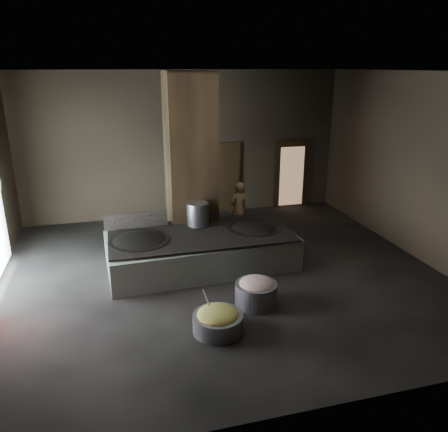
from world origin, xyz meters
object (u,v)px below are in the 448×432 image
object	(u,v)px
wok_left	(139,243)
veg_basin	(218,323)
hearth_platform	(201,251)
wok_right	(254,231)
meat_basin	(256,294)
cook	(239,209)
stock_pot	(198,214)

from	to	relation	value
wok_left	veg_basin	xyz separation A→B (m)	(1.16, -2.77, -0.58)
veg_basin	hearth_platform	bearing A→B (deg)	84.08
wok_left	wok_right	distance (m)	2.80
hearth_platform	meat_basin	bearing A→B (deg)	-74.73
hearth_platform	wok_right	world-z (taller)	wok_right
cook	meat_basin	bearing A→B (deg)	66.56
stock_pot	veg_basin	xyz separation A→B (m)	(-0.34, -3.37, -0.96)
wok_right	wok_left	bearing A→B (deg)	-177.95
meat_basin	wok_left	bearing A→B (deg)	136.35
wok_right	veg_basin	world-z (taller)	wok_right
meat_basin	hearth_platform	bearing A→B (deg)	108.21
wok_right	veg_basin	xyz separation A→B (m)	(-1.64, -2.87, -0.58)
wok_right	meat_basin	world-z (taller)	wok_right
wok_left	hearth_platform	bearing A→B (deg)	1.97
wok_left	stock_pot	world-z (taller)	stock_pot
wok_left	veg_basin	bearing A→B (deg)	-67.31
veg_basin	meat_basin	distance (m)	1.22
veg_basin	wok_left	bearing A→B (deg)	112.69
wok_right	cook	distance (m)	1.63
wok_left	cook	distance (m)	3.38
cook	wok_right	bearing A→B (deg)	74.53
wok_left	cook	xyz separation A→B (m)	(2.90, 1.73, 0.04)
cook	veg_basin	xyz separation A→B (m)	(-1.74, -4.50, -0.62)
wok_left	meat_basin	distance (m)	3.00
wok_left	cook	bearing A→B (deg)	30.84
wok_right	stock_pot	world-z (taller)	stock_pot
cook	meat_basin	world-z (taller)	cook
wok_right	stock_pot	distance (m)	1.44
cook	meat_basin	distance (m)	3.88
hearth_platform	stock_pot	world-z (taller)	stock_pot
hearth_platform	wok_right	distance (m)	1.40
hearth_platform	veg_basin	bearing A→B (deg)	-98.86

